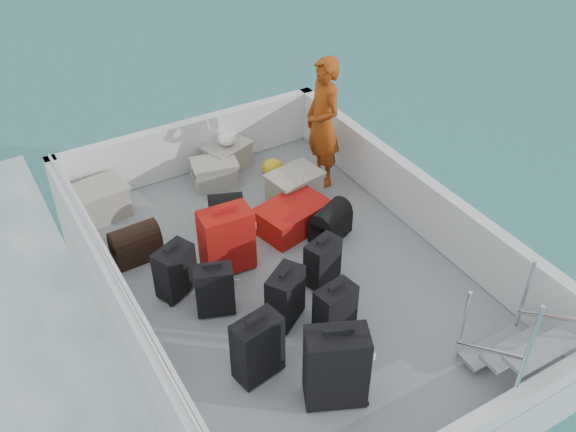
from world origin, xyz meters
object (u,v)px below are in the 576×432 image
object	(u,v)px
suitcase_2	(175,272)
suitcase_7	(322,262)
suitcase_1	(215,291)
suitcase_4	(285,298)
crate_3	(294,188)
suitcase_0	(258,349)
suitcase_5	(227,241)
suitcase_3	(336,368)
crate_0	(98,203)
suitcase_8	(292,217)
crate_2	(228,157)
suitcase_6	(335,310)
passenger	(323,123)
crate_1	(215,174)

from	to	relation	value
suitcase_2	suitcase_7	bearing A→B (deg)	-48.64
suitcase_1	suitcase_2	world-z (taller)	suitcase_2
suitcase_4	suitcase_7	distance (m)	0.67
suitcase_2	suitcase_7	xyz separation A→B (m)	(1.37, -0.61, -0.02)
suitcase_1	crate_3	distance (m)	2.06
suitcase_0	suitcase_5	world-z (taller)	suitcase_5
suitcase_3	crate_0	xyz separation A→B (m)	(-0.95, 3.58, -0.20)
suitcase_8	crate_3	distance (m)	0.55
crate_2	suitcase_6	bearing A→B (deg)	-97.21
crate_3	passenger	bearing A→B (deg)	21.85
suitcase_6	suitcase_2	bearing A→B (deg)	121.76
suitcase_1	suitcase_2	bearing A→B (deg)	136.46
suitcase_6	crate_0	bearing A→B (deg)	105.73
suitcase_7	suitcase_8	bearing A→B (deg)	59.68
suitcase_5	crate_3	size ratio (longest dim) A/B	1.24
suitcase_7	crate_1	bearing A→B (deg)	76.62
suitcase_8	crate_3	bearing A→B (deg)	-46.36
suitcase_2	suitcase_5	world-z (taller)	suitcase_5
suitcase_0	suitcase_3	world-z (taller)	suitcase_3
suitcase_3	passenger	xyz separation A→B (m)	(1.73, 2.91, 0.44)
crate_1	suitcase_2	bearing A→B (deg)	-126.49
suitcase_8	crate_3	size ratio (longest dim) A/B	1.36
suitcase_1	suitcase_4	world-z (taller)	suitcase_4
crate_3	suitcase_1	bearing A→B (deg)	-142.97
suitcase_0	suitcase_8	size ratio (longest dim) A/B	0.82
crate_0	suitcase_6	bearing A→B (deg)	-64.52
suitcase_1	suitcase_4	size ratio (longest dim) A/B	0.94
suitcase_4	crate_0	distance (m)	2.78
suitcase_7	suitcase_3	bearing A→B (deg)	-136.97
suitcase_2	suitcase_7	size ratio (longest dim) A/B	1.09
suitcase_6	suitcase_8	world-z (taller)	suitcase_6
crate_0	suitcase_2	bearing A→B (deg)	-80.10
suitcase_8	suitcase_7	bearing A→B (deg)	155.09
suitcase_5	suitcase_8	xyz separation A→B (m)	(0.95, 0.25, -0.21)
suitcase_6	crate_3	world-z (taller)	suitcase_6
suitcase_1	suitcase_8	size ratio (longest dim) A/B	0.70
crate_0	crate_3	world-z (taller)	crate_0
crate_2	suitcase_3	bearing A→B (deg)	-102.46
suitcase_3	suitcase_4	bearing A→B (deg)	108.47
crate_1	suitcase_6	bearing A→B (deg)	-91.58
suitcase_1	suitcase_4	xyz separation A→B (m)	(0.53, -0.45, 0.02)
suitcase_7	crate_0	xyz separation A→B (m)	(-1.66, 2.28, -0.07)
crate_0	crate_3	distance (m)	2.33
crate_1	crate_3	size ratio (longest dim) A/B	0.89
suitcase_6	crate_3	bearing A→B (deg)	59.50
suitcase_2	crate_1	xyz separation A→B (m)	(1.18, 1.59, -0.13)
suitcase_7	crate_0	world-z (taller)	suitcase_7
suitcase_5	crate_2	bearing A→B (deg)	67.97
suitcase_7	crate_2	xyz separation A→B (m)	(0.12, 2.46, -0.10)
suitcase_6	suitcase_1	bearing A→B (deg)	127.82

